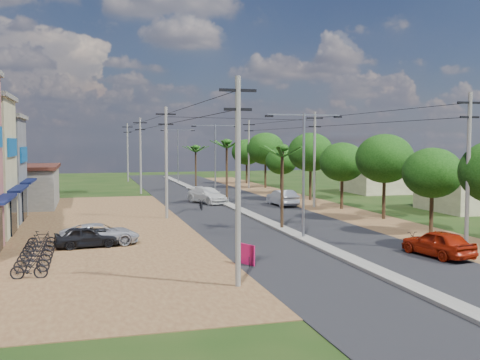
# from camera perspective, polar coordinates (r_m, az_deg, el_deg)

# --- Properties ---
(ground) EXTENTS (160.00, 160.00, 0.00)m
(ground) POSITION_cam_1_polar(r_m,az_deg,el_deg) (36.04, 6.43, -6.06)
(ground) COLOR black
(ground) RESTS_ON ground
(road) EXTENTS (12.00, 110.00, 0.04)m
(road) POSITION_cam_1_polar(r_m,az_deg,el_deg) (50.12, 0.04, -3.17)
(road) COLOR black
(road) RESTS_ON ground
(median) EXTENTS (1.00, 90.00, 0.18)m
(median) POSITION_cam_1_polar(r_m,az_deg,el_deg) (52.98, -0.82, -2.71)
(median) COLOR #605E56
(median) RESTS_ON ground
(dirt_lot_west) EXTENTS (18.00, 46.00, 0.04)m
(dirt_lot_west) POSITION_cam_1_polar(r_m,az_deg,el_deg) (41.45, -17.72, -4.88)
(dirt_lot_west) COLOR #54311D
(dirt_lot_west) RESTS_ON ground
(dirt_shoulder_east) EXTENTS (5.00, 90.00, 0.03)m
(dirt_shoulder_east) POSITION_cam_1_polar(r_m,az_deg,el_deg) (53.00, 8.94, -2.84)
(dirt_shoulder_east) COLOR #54311D
(dirt_shoulder_east) RESTS_ON ground
(low_shed) EXTENTS (10.40, 10.40, 3.95)m
(low_shed) POSITION_cam_1_polar(r_m,az_deg,el_deg) (57.63, -23.09, -0.61)
(low_shed) COLOR #605E56
(low_shed) RESTS_ON ground
(house_east_near) EXTENTS (7.60, 7.50, 4.60)m
(house_east_near) POSITION_cam_1_polar(r_m,az_deg,el_deg) (54.42, 22.29, -0.39)
(house_east_near) COLOR #978D66
(house_east_near) RESTS_ON ground
(house_east_far) EXTENTS (7.60, 7.50, 4.60)m
(house_east_far) POSITION_cam_1_polar(r_m,az_deg,el_deg) (69.99, 13.92, 0.70)
(house_east_far) COLOR #978D66
(house_east_far) RESTS_ON ground
(tree_east_b) EXTENTS (4.00, 4.00, 5.83)m
(tree_east_b) POSITION_cam_1_polar(r_m,az_deg,el_deg) (39.96, 18.96, 0.68)
(tree_east_b) COLOR black
(tree_east_b) RESTS_ON ground
(tree_east_c) EXTENTS (4.60, 4.60, 6.83)m
(tree_east_c) POSITION_cam_1_polar(r_m,az_deg,el_deg) (46.07, 14.48, 2.11)
(tree_east_c) COLOR black
(tree_east_c) RESTS_ON ground
(tree_east_d) EXTENTS (4.20, 4.20, 6.13)m
(tree_east_d) POSITION_cam_1_polar(r_m,az_deg,el_deg) (52.14, 10.35, 1.80)
(tree_east_d) COLOR black
(tree_east_d) RESTS_ON ground
(tree_east_e) EXTENTS (4.80, 4.80, 7.14)m
(tree_east_e) POSITION_cam_1_polar(r_m,az_deg,el_deg) (59.50, 7.19, 2.82)
(tree_east_e) COLOR black
(tree_east_e) RESTS_ON ground
(tree_east_f) EXTENTS (3.80, 3.80, 5.52)m
(tree_east_f) POSITION_cam_1_polar(r_m,az_deg,el_deg) (66.85, 4.23, 1.94)
(tree_east_f) COLOR black
(tree_east_f) RESTS_ON ground
(tree_east_g) EXTENTS (5.00, 5.00, 7.38)m
(tree_east_g) POSITION_cam_1_polar(r_m,az_deg,el_deg) (74.58, 2.61, 3.20)
(tree_east_g) COLOR black
(tree_east_g) RESTS_ON ground
(tree_east_h) EXTENTS (4.40, 4.40, 6.52)m
(tree_east_h) POSITION_cam_1_polar(r_m,az_deg,el_deg) (82.16, 0.68, 2.86)
(tree_east_h) COLOR black
(tree_east_h) RESTS_ON ground
(palm_median_near) EXTENTS (2.00, 2.00, 6.15)m
(palm_median_near) POSITION_cam_1_polar(r_m,az_deg,el_deg) (39.24, 4.32, 2.91)
(palm_median_near) COLOR black
(palm_median_near) RESTS_ON ground
(palm_median_mid) EXTENTS (2.00, 2.00, 6.55)m
(palm_median_mid) POSITION_cam_1_polar(r_m,az_deg,el_deg) (54.56, -1.36, 3.60)
(palm_median_mid) COLOR black
(palm_median_mid) RESTS_ON ground
(palm_median_far) EXTENTS (2.00, 2.00, 5.85)m
(palm_median_far) POSITION_cam_1_polar(r_m,az_deg,el_deg) (70.20, -4.53, 3.16)
(palm_median_far) COLOR black
(palm_median_far) RESTS_ON ground
(streetlight_near) EXTENTS (5.10, 0.18, 8.00)m
(streetlight_near) POSITION_cam_1_polar(r_m,az_deg,el_deg) (35.52, 6.49, 1.57)
(streetlight_near) COLOR gray
(streetlight_near) RESTS_ON ground
(streetlight_mid) EXTENTS (5.10, 0.18, 8.00)m
(streetlight_mid) POSITION_cam_1_polar(r_m,az_deg,el_deg) (59.44, -2.53, 2.56)
(streetlight_mid) COLOR gray
(streetlight_mid) RESTS_ON ground
(streetlight_far) EXTENTS (5.10, 0.18, 8.00)m
(streetlight_far) POSITION_cam_1_polar(r_m,az_deg,el_deg) (83.99, -6.33, 2.96)
(streetlight_far) COLOR gray
(streetlight_far) RESTS_ON ground
(utility_pole_w_a) EXTENTS (1.60, 0.24, 9.00)m
(utility_pole_w_a) POSITION_cam_1_polar(r_m,az_deg,el_deg) (23.81, -0.21, 0.34)
(utility_pole_w_a) COLOR #605E56
(utility_pole_w_a) RESTS_ON ground
(utility_pole_w_b) EXTENTS (1.60, 0.24, 9.00)m
(utility_pole_w_b) POSITION_cam_1_polar(r_m,az_deg,el_deg) (45.39, -7.50, 2.05)
(utility_pole_w_b) COLOR #605E56
(utility_pole_w_b) RESTS_ON ground
(utility_pole_w_c) EXTENTS (1.60, 0.24, 9.00)m
(utility_pole_w_c) POSITION_cam_1_polar(r_m,az_deg,el_deg) (67.24, -10.08, 2.64)
(utility_pole_w_c) COLOR #605E56
(utility_pole_w_c) RESTS_ON ground
(utility_pole_w_d) EXTENTS (1.60, 0.24, 9.00)m
(utility_pole_w_d) POSITION_cam_1_polar(r_m,az_deg,el_deg) (88.17, -11.35, 2.93)
(utility_pole_w_d) COLOR #605E56
(utility_pole_w_d) RESTS_ON ground
(utility_pole_e_a) EXTENTS (1.60, 0.24, 9.00)m
(utility_pole_e_a) POSITION_cam_1_polar(r_m,az_deg,el_deg) (34.01, 22.17, 1.14)
(utility_pole_e_a) COLOR #605E56
(utility_pole_e_a) RESTS_ON ground
(utility_pole_e_b) EXTENTS (1.60, 0.24, 9.00)m
(utility_pole_e_b) POSITION_cam_1_polar(r_m,az_deg,el_deg) (53.16, 7.57, 2.33)
(utility_pole_e_b) COLOR #605E56
(utility_pole_e_b) RESTS_ON ground
(utility_pole_e_c) EXTENTS (1.60, 0.24, 9.00)m
(utility_pole_e_c) POSITION_cam_1_polar(r_m,az_deg,el_deg) (73.91, 0.91, 2.82)
(utility_pole_e_c) COLOR #605E56
(utility_pole_e_c) RESTS_ON ground
(car_red_near) EXTENTS (2.41, 4.53, 1.47)m
(car_red_near) POSITION_cam_1_polar(r_m,az_deg,el_deg) (32.23, 19.45, -6.14)
(car_red_near) COLOR maroon
(car_red_near) RESTS_ON ground
(car_silver_mid) EXTENTS (1.87, 4.72, 1.53)m
(car_silver_mid) POSITION_cam_1_polar(r_m,az_deg,el_deg) (54.25, 4.33, -1.84)
(car_silver_mid) COLOR #A1A3A9
(car_silver_mid) RESTS_ON ground
(car_white_far) EXTENTS (3.97, 5.80, 1.56)m
(car_white_far) POSITION_cam_1_polar(r_m,az_deg,el_deg) (56.29, -3.29, -1.61)
(car_white_far) COLOR beige
(car_white_far) RESTS_ON ground
(car_parked_silver) EXTENTS (4.80, 2.46, 1.30)m
(car_parked_silver) POSITION_cam_1_polar(r_m,az_deg,el_deg) (34.82, -14.04, -5.42)
(car_parked_silver) COLOR #A1A3A9
(car_parked_silver) RESTS_ON ground
(car_parked_dark) EXTENTS (3.81, 1.85, 1.25)m
(car_parked_dark) POSITION_cam_1_polar(r_m,az_deg,el_deg) (34.25, -15.33, -5.64)
(car_parked_dark) COLOR black
(car_parked_dark) RESTS_ON ground
(moto_rider_east) EXTENTS (0.97, 2.02, 1.02)m
(moto_rider_east) POSITION_cam_1_polar(r_m,az_deg,el_deg) (33.48, 17.66, -6.11)
(moto_rider_east) COLOR black
(moto_rider_east) RESTS_ON ground
(moto_rider_west_a) EXTENTS (0.84, 1.93, 0.98)m
(moto_rider_west_a) POSITION_cam_1_polar(r_m,az_deg,el_deg) (50.92, -3.96, -2.53)
(moto_rider_west_a) COLOR black
(moto_rider_west_a) RESTS_ON ground
(moto_rider_west_b) EXTENTS (1.02, 1.70, 0.99)m
(moto_rider_west_b) POSITION_cam_1_polar(r_m,az_deg,el_deg) (60.70, -4.50, -1.48)
(moto_rider_west_b) COLOR black
(moto_rider_west_b) RESTS_ON ground
(roadside_sign) EXTENTS (0.62, 1.23, 1.08)m
(roadside_sign) POSITION_cam_1_polar(r_m,az_deg,el_deg) (28.60, 0.60, -7.58)
(roadside_sign) COLOR #B31047
(roadside_sign) RESTS_ON ground
(parked_scooter_row) EXTENTS (1.69, 8.37, 1.00)m
(parked_scooter_row) POSITION_cam_1_polar(r_m,az_deg,el_deg) (31.24, -19.99, -6.90)
(parked_scooter_row) COLOR black
(parked_scooter_row) RESTS_ON ground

